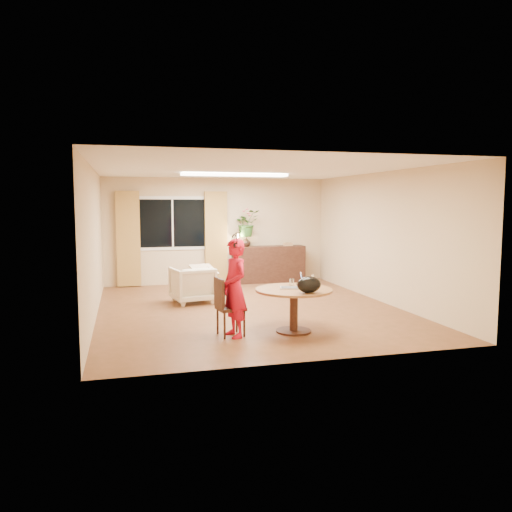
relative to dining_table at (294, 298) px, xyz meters
The scene contains 24 objects.
floor 1.91m from the dining_table, 97.89° to the left, with size 6.50×6.50×0.00m, color brown.
ceiling 2.77m from the dining_table, 97.89° to the left, with size 6.50×6.50×0.00m, color white.
wall_back 5.13m from the dining_table, 92.84° to the left, with size 5.50×5.50×0.00m, color #CFB086.
wall_left 3.59m from the dining_table, 148.80° to the left, with size 6.50×6.50×0.00m, color #CFB086.
wall_right 3.18m from the dining_table, 36.04° to the left, with size 6.50×6.50×0.00m, color #CFB086.
window 5.32m from the dining_table, 104.99° to the left, with size 1.70×0.03×1.30m.
curtain_left 5.56m from the dining_table, 115.78° to the left, with size 0.55×0.08×2.25m, color olive.
curtain_right 5.02m from the dining_table, 93.47° to the left, with size 0.55×0.08×2.25m, color olive.
ceiling_panel 3.65m from the dining_table, 94.77° to the left, with size 2.20×0.35×0.05m, color white.
dining_table is the anchor object (origin of this frame).
dining_chair 0.99m from the dining_table, behind, with size 0.42×0.38×0.88m, color black, non-canonical shape.
child 0.96m from the dining_table, behind, with size 0.35×0.53×1.46m, color red.
laptop 0.28m from the dining_table, 109.21° to the left, with size 0.38×0.25×0.25m, color #B7B7BC, non-canonical shape.
tumbler 0.39m from the dining_table, 77.15° to the left, with size 0.07×0.07×0.10m, color white, non-canonical shape.
wine_glass 0.48m from the dining_table, 25.09° to the left, with size 0.06×0.06×0.18m, color white, non-canonical shape.
pot_lid 0.45m from the dining_table, 50.00° to the left, with size 0.22×0.22×0.04m, color white, non-canonical shape.
handbag 0.49m from the dining_table, 76.90° to the right, with size 0.37×0.21×0.24m, color black, non-canonical shape.
armchair 2.97m from the dining_table, 113.86° to the left, with size 0.77×0.79×0.72m, color #C4AF9B.
throw 2.86m from the dining_table, 109.90° to the left, with size 0.45×0.55×0.03m, color beige, non-canonical shape.
sideboard 4.93m from the dining_table, 78.21° to the left, with size 1.82×0.44×0.91m, color black.
vase 4.87m from the dining_table, 85.02° to the left, with size 0.24×0.24×0.25m, color black.
bouquet 4.94m from the dining_table, 84.81° to the left, with size 0.59×0.51×0.66m, color #2F6224.
book_stack 5.08m from the dining_table, 72.57° to the left, with size 0.22×0.16×0.09m, color #8F6D49, non-canonical shape.
desk_lamp 4.82m from the dining_table, 87.55° to the left, with size 0.15×0.15×0.36m, color black, non-canonical shape.
Camera 1 is at (-2.25, -8.96, 1.97)m, focal length 35.00 mm.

